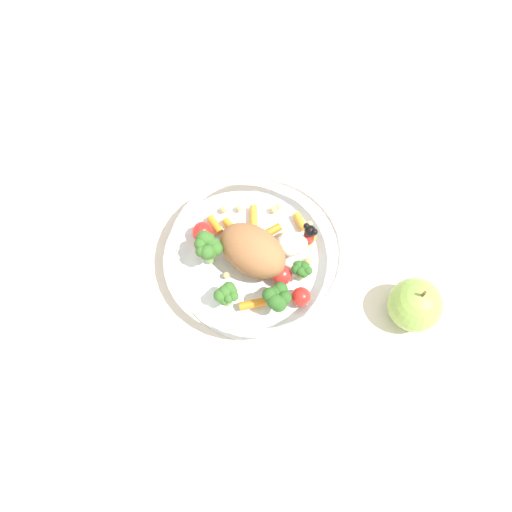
# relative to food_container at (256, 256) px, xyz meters

# --- Properties ---
(ground_plane) EXTENTS (2.40, 2.40, 0.00)m
(ground_plane) POSITION_rel_food_container_xyz_m (0.00, -0.00, -0.03)
(ground_plane) COLOR silver
(food_container) EXTENTS (0.24, 0.24, 0.07)m
(food_container) POSITION_rel_food_container_xyz_m (0.00, 0.00, 0.00)
(food_container) COLOR white
(food_container) RESTS_ON ground_plane
(loose_apple) EXTENTS (0.07, 0.07, 0.08)m
(loose_apple) POSITION_rel_food_container_xyz_m (-0.03, -0.21, 0.00)
(loose_apple) COLOR #8CB74C
(loose_apple) RESTS_ON ground_plane
(folded_napkin) EXTENTS (0.13, 0.14, 0.01)m
(folded_napkin) POSITION_rel_food_container_xyz_m (0.20, 0.18, -0.03)
(folded_napkin) COLOR white
(folded_napkin) RESTS_ON ground_plane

